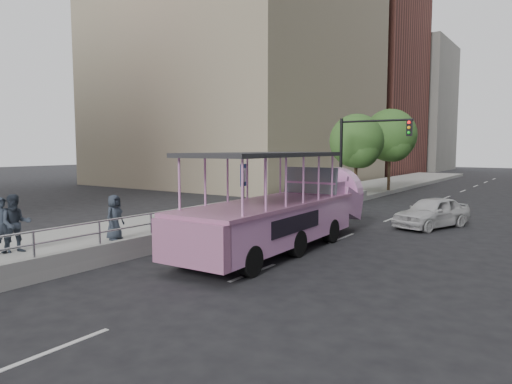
{
  "coord_description": "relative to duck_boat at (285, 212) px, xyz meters",
  "views": [
    {
      "loc": [
        8.19,
        -12.25,
        3.48
      ],
      "look_at": [
        -1.32,
        1.49,
        1.88
      ],
      "focal_mm": 32.0,
      "sensor_mm": 36.0,
      "label": 1
    }
  ],
  "objects": [
    {
      "name": "ground",
      "position": [
        0.03,
        -1.44,
        -1.24
      ],
      "size": [
        160.0,
        160.0,
        0.0
      ],
      "primitive_type": "plane",
      "color": "black"
    },
    {
      "name": "sidewalk",
      "position": [
        -5.72,
        8.56,
        -1.09
      ],
      "size": [
        5.5,
        80.0,
        0.3
      ],
      "primitive_type": "cube",
      "color": "#9C9C97",
      "rests_on": "ground"
    },
    {
      "name": "kerb_wall",
      "position": [
        -3.09,
        0.56,
        -0.76
      ],
      "size": [
        0.24,
        30.0,
        0.36
      ],
      "primitive_type": "cube",
      "color": "gray",
      "rests_on": "sidewalk"
    },
    {
      "name": "guardrail",
      "position": [
        -3.09,
        0.56,
        -0.1
      ],
      "size": [
        0.07,
        22.0,
        0.71
      ],
      "color": "silver",
      "rests_on": "kerb_wall"
    },
    {
      "name": "duck_boat",
      "position": [
        0.0,
        0.0,
        0.0
      ],
      "size": [
        2.8,
        10.15,
        3.34
      ],
      "color": "black",
      "rests_on": "ground"
    },
    {
      "name": "car",
      "position": [
        3.29,
        7.04,
        -0.56
      ],
      "size": [
        2.9,
        4.31,
        1.36
      ],
      "primitive_type": "imported",
      "rotation": [
        0.0,
        0.0,
        -0.35
      ],
      "color": "beige",
      "rests_on": "ground"
    },
    {
      "name": "pedestrian_near",
      "position": [
        -5.84,
        -6.86,
        -0.08
      ],
      "size": [
        0.55,
        0.71,
        1.72
      ],
      "primitive_type": "imported",
      "rotation": [
        0.0,
        0.0,
        1.32
      ],
      "color": "#272F3A",
      "rests_on": "sidewalk"
    },
    {
      "name": "pedestrian_mid",
      "position": [
        -5.6,
        -6.58,
        -0.04
      ],
      "size": [
        0.96,
        1.07,
        1.79
      ],
      "primitive_type": "imported",
      "rotation": [
        0.0,
        0.0,
        1.18
      ],
      "color": "#272F3A",
      "rests_on": "sidewalk"
    },
    {
      "name": "pedestrian_far",
      "position": [
        -4.76,
        -3.59,
        -0.15
      ],
      "size": [
        0.66,
        0.86,
        1.58
      ],
      "primitive_type": "imported",
      "rotation": [
        0.0,
        0.0,
        1.79
      ],
      "color": "#272F3A",
      "rests_on": "sidewalk"
    },
    {
      "name": "parking_sign",
      "position": [
        -2.97,
        1.56,
        0.53
      ],
      "size": [
        0.17,
        0.63,
        2.84
      ],
      "color": "black",
      "rests_on": "ground"
    },
    {
      "name": "traffic_signal",
      "position": [
        -1.67,
        11.06,
        2.26
      ],
      "size": [
        4.2,
        0.32,
        5.2
      ],
      "color": "black",
      "rests_on": "ground"
    },
    {
      "name": "street_tree_near",
      "position": [
        -3.27,
        14.49,
        2.58
      ],
      "size": [
        3.52,
        3.52,
        5.72
      ],
      "color": "#3E281C",
      "rests_on": "ground"
    },
    {
      "name": "street_tree_far",
      "position": [
        -3.07,
        20.49,
        3.07
      ],
      "size": [
        3.97,
        3.97,
        6.45
      ],
      "color": "#3E281C",
      "rests_on": "ground"
    },
    {
      "name": "midrise_brick",
      "position": [
        -17.97,
        46.56,
        11.76
      ],
      "size": [
        18.0,
        16.0,
        26.0
      ],
      "primitive_type": "cube",
      "color": "brown",
      "rests_on": "ground"
    },
    {
      "name": "midrise_stone_b",
      "position": [
        -15.97,
        62.56,
        8.76
      ],
      "size": [
        16.0,
        14.0,
        20.0
      ],
      "primitive_type": "cube",
      "color": "slate",
      "rests_on": "ground"
    }
  ]
}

